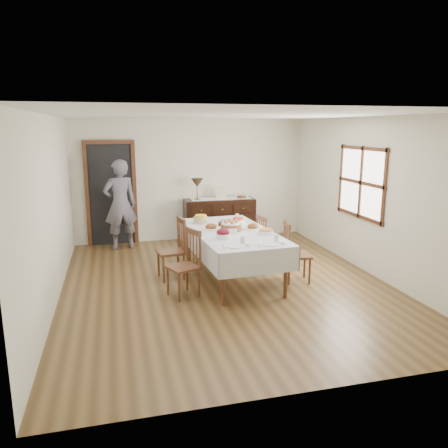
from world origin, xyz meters
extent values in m
plane|color=brown|center=(0.00, 0.00, 0.00)|extent=(6.00, 6.00, 0.00)
cube|color=white|center=(0.00, 0.00, 2.60)|extent=(5.00, 6.00, 0.02)
cube|color=white|center=(0.00, 3.00, 1.30)|extent=(5.00, 0.02, 2.60)
cube|color=white|center=(0.00, -3.00, 1.30)|extent=(5.00, 0.02, 2.60)
cube|color=white|center=(-2.50, 0.00, 1.30)|extent=(0.02, 6.00, 2.60)
cube|color=white|center=(2.50, 0.00, 1.30)|extent=(0.02, 6.00, 2.60)
cube|color=white|center=(2.49, 0.30, 1.50)|extent=(0.02, 1.30, 1.10)
cube|color=#57311D|center=(2.48, 0.30, 1.50)|extent=(0.03, 1.46, 1.26)
cube|color=black|center=(-1.70, 2.96, 1.05)|extent=(0.90, 0.06, 2.10)
cube|color=#57311D|center=(-1.70, 2.94, 1.05)|extent=(1.04, 0.08, 2.18)
cube|color=silver|center=(0.16, 0.19, 0.79)|extent=(1.31, 2.38, 0.04)
cylinder|color=#57311D|center=(-0.25, -0.84, 0.37)|extent=(0.06, 0.06, 0.75)
cylinder|color=#57311D|center=(0.69, -0.78, 0.37)|extent=(0.06, 0.06, 0.75)
cylinder|color=#57311D|center=(-0.38, 1.15, 0.37)|extent=(0.06, 0.06, 0.75)
cylinder|color=#57311D|center=(0.56, 1.22, 0.37)|extent=(0.06, 0.06, 0.75)
cube|color=silver|center=(-0.43, 0.15, 0.63)|extent=(0.17, 2.35, 0.36)
cube|color=silver|center=(0.74, 0.23, 0.63)|extent=(0.17, 2.35, 0.36)
cube|color=silver|center=(0.23, -0.98, 0.63)|extent=(1.20, 0.10, 0.36)
cube|color=silver|center=(0.08, 1.35, 0.63)|extent=(1.20, 0.10, 0.36)
cube|color=#57311D|center=(-0.73, -0.34, 0.44)|extent=(0.53, 0.53, 0.04)
cylinder|color=#57311D|center=(-0.94, -0.25, 0.21)|extent=(0.04, 0.04, 0.42)
cylinder|color=#57311D|center=(-0.82, -0.56, 0.21)|extent=(0.04, 0.04, 0.42)
cylinder|color=#57311D|center=(-0.64, -0.13, 0.21)|extent=(0.04, 0.04, 0.42)
cylinder|color=#57311D|center=(-0.51, -0.43, 0.21)|extent=(0.04, 0.04, 0.42)
cylinder|color=#57311D|center=(-0.62, -0.11, 0.71)|extent=(0.04, 0.04, 0.55)
cylinder|color=#57311D|center=(-0.49, -0.44, 0.71)|extent=(0.04, 0.04, 0.55)
cube|color=#57311D|center=(-0.56, -0.27, 0.95)|extent=(0.18, 0.38, 0.08)
cylinder|color=#57311D|center=(-0.59, -0.19, 0.69)|extent=(0.02, 0.02, 0.45)
cylinder|color=#57311D|center=(-0.56, -0.27, 0.69)|extent=(0.02, 0.02, 0.45)
cylinder|color=#57311D|center=(-0.52, -0.35, 0.69)|extent=(0.02, 0.02, 0.45)
cube|color=#57311D|center=(-0.80, 0.49, 0.44)|extent=(0.47, 0.47, 0.04)
cylinder|color=#57311D|center=(-0.99, 0.63, 0.21)|extent=(0.04, 0.04, 0.42)
cylinder|color=#57311D|center=(-0.94, 0.30, 0.21)|extent=(0.04, 0.04, 0.42)
cylinder|color=#57311D|center=(-0.65, 0.68, 0.21)|extent=(0.04, 0.04, 0.42)
cylinder|color=#57311D|center=(-0.61, 0.34, 0.21)|extent=(0.04, 0.04, 0.42)
cylinder|color=#57311D|center=(-0.64, 0.69, 0.72)|extent=(0.04, 0.04, 0.55)
cylinder|color=#57311D|center=(-0.59, 0.34, 0.72)|extent=(0.04, 0.04, 0.55)
cube|color=#57311D|center=(-0.61, 0.51, 0.96)|extent=(0.09, 0.40, 0.08)
cylinder|color=#57311D|center=(-0.62, 0.60, 0.70)|extent=(0.02, 0.02, 0.45)
cylinder|color=#57311D|center=(-0.61, 0.51, 0.70)|extent=(0.02, 0.02, 0.45)
cylinder|color=#57311D|center=(-0.60, 0.42, 0.70)|extent=(0.02, 0.02, 0.45)
cube|color=#57311D|center=(1.15, -0.16, 0.43)|extent=(0.47, 0.47, 0.04)
cylinder|color=#57311D|center=(1.28, -0.35, 0.21)|extent=(0.03, 0.03, 0.41)
cylinder|color=#57311D|center=(1.34, -0.03, 0.21)|extent=(0.03, 0.03, 0.41)
cylinder|color=#57311D|center=(0.96, -0.29, 0.21)|extent=(0.03, 0.03, 0.41)
cylinder|color=#57311D|center=(1.01, 0.03, 0.21)|extent=(0.03, 0.03, 0.41)
cylinder|color=#57311D|center=(0.94, -0.29, 0.70)|extent=(0.04, 0.04, 0.54)
cylinder|color=#57311D|center=(1.00, 0.05, 0.70)|extent=(0.04, 0.04, 0.54)
cube|color=#57311D|center=(0.97, -0.12, 0.93)|extent=(0.11, 0.38, 0.08)
cylinder|color=#57311D|center=(0.95, -0.21, 0.68)|extent=(0.02, 0.02, 0.44)
cylinder|color=#57311D|center=(0.97, -0.12, 0.68)|extent=(0.02, 0.02, 0.44)
cylinder|color=#57311D|center=(0.98, -0.04, 0.68)|extent=(0.02, 0.02, 0.44)
cube|color=#57311D|center=(1.01, 0.78, 0.40)|extent=(0.43, 0.43, 0.04)
cylinder|color=#57311D|center=(1.19, 0.66, 0.19)|extent=(0.03, 0.03, 0.38)
cylinder|color=#57311D|center=(1.14, 0.96, 0.19)|extent=(0.03, 0.03, 0.38)
cylinder|color=#57311D|center=(0.89, 0.61, 0.19)|extent=(0.03, 0.03, 0.38)
cylinder|color=#57311D|center=(0.84, 0.91, 0.19)|extent=(0.03, 0.03, 0.38)
cylinder|color=#57311D|center=(0.87, 0.60, 0.65)|extent=(0.04, 0.04, 0.50)
cylinder|color=#57311D|center=(0.82, 0.92, 0.65)|extent=(0.04, 0.04, 0.50)
cube|color=#57311D|center=(0.85, 0.76, 0.86)|extent=(0.09, 0.36, 0.07)
cylinder|color=#57311D|center=(0.86, 0.68, 0.63)|extent=(0.02, 0.02, 0.41)
cylinder|color=#57311D|center=(0.85, 0.76, 0.63)|extent=(0.02, 0.02, 0.41)
cylinder|color=#57311D|center=(0.83, 0.84, 0.63)|extent=(0.02, 0.02, 0.41)
cube|color=black|center=(0.56, 2.72, 0.46)|extent=(1.52, 0.51, 0.91)
cube|color=black|center=(0.10, 2.46, 0.73)|extent=(0.43, 0.02, 0.18)
sphere|color=olive|center=(0.10, 2.44, 0.73)|extent=(0.03, 0.03, 0.03)
cube|color=black|center=(0.56, 2.46, 0.73)|extent=(0.43, 0.02, 0.18)
sphere|color=olive|center=(0.56, 2.44, 0.73)|extent=(0.03, 0.03, 0.03)
cube|color=black|center=(1.02, 2.46, 0.73)|extent=(0.43, 0.02, 0.18)
sphere|color=olive|center=(1.02, 2.44, 0.73)|extent=(0.03, 0.03, 0.03)
imported|color=slate|center=(-1.53, 2.54, 0.97)|extent=(0.68, 0.52, 1.94)
cylinder|color=brown|center=(0.15, 0.22, 0.86)|extent=(0.34, 0.34, 0.11)
cylinder|color=white|center=(0.15, 0.22, 0.93)|extent=(0.30, 0.30, 0.02)
sphere|color=#BB6E47|center=(0.23, 0.22, 0.96)|extent=(0.08, 0.08, 0.08)
sphere|color=#BB6E47|center=(0.15, 0.30, 0.96)|extent=(0.08, 0.08, 0.08)
sphere|color=#BB6E47|center=(0.06, 0.22, 0.96)|extent=(0.08, 0.08, 0.08)
sphere|color=#BB6E47|center=(0.15, 0.13, 0.96)|extent=(0.08, 0.08, 0.08)
cylinder|color=black|center=(0.17, 0.62, 0.84)|extent=(0.28, 0.28, 0.05)
ellipsoid|color=pink|center=(0.25, 0.62, 0.89)|extent=(0.05, 0.05, 0.06)
ellipsoid|color=#7CDAF0|center=(0.22, 0.68, 0.89)|extent=(0.05, 0.05, 0.06)
ellipsoid|color=#84C46C|center=(0.16, 0.69, 0.89)|extent=(0.05, 0.05, 0.06)
ellipsoid|color=#FF814A|center=(0.10, 0.65, 0.89)|extent=(0.05, 0.05, 0.06)
ellipsoid|color=#B286D2|center=(0.10, 0.58, 0.89)|extent=(0.05, 0.05, 0.06)
ellipsoid|color=#E7C862|center=(0.16, 0.54, 0.89)|extent=(0.05, 0.05, 0.06)
ellipsoid|color=pink|center=(0.22, 0.56, 0.89)|extent=(0.05, 0.05, 0.06)
cylinder|color=white|center=(-0.14, 0.41, 0.82)|extent=(0.31, 0.31, 0.01)
ellipsoid|color=brown|center=(-0.14, 0.41, 0.85)|extent=(0.19, 0.16, 0.11)
cylinder|color=white|center=(0.52, 0.24, 0.82)|extent=(0.33, 0.33, 0.02)
ellipsoid|color=brown|center=(0.52, 0.24, 0.85)|extent=(0.19, 0.16, 0.11)
cylinder|color=white|center=(-0.10, -0.24, 0.84)|extent=(0.21, 0.21, 0.07)
ellipsoid|color=#570C1B|center=(-0.10, -0.24, 0.90)|extent=(0.20, 0.17, 0.11)
cylinder|color=white|center=(0.41, 0.74, 0.84)|extent=(0.22, 0.22, 0.06)
cylinder|color=red|center=(0.41, 0.74, 0.89)|extent=(0.18, 0.18, 0.03)
cylinder|color=tan|center=(-0.21, 0.89, 0.86)|extent=(0.26, 0.26, 0.10)
cylinder|color=gold|center=(-0.21, 0.89, 0.93)|extent=(0.20, 0.20, 0.04)
cylinder|color=white|center=(0.61, -0.12, 0.83)|extent=(0.24, 0.24, 0.05)
cylinder|color=#CF7A3A|center=(0.61, -0.12, 0.87)|extent=(0.20, 0.20, 0.02)
cube|color=white|center=(0.11, 0.02, 0.84)|extent=(0.15, 0.10, 0.07)
cylinder|color=white|center=(-0.05, -0.73, 0.82)|extent=(0.25, 0.25, 0.01)
cube|color=white|center=(-0.22, -0.73, 0.81)|extent=(0.09, 0.12, 0.01)
cube|color=silver|center=(-0.22, -0.73, 0.82)|extent=(0.03, 0.16, 0.01)
cube|color=silver|center=(0.11, -0.73, 0.81)|extent=(0.02, 0.18, 0.01)
cube|color=silver|center=(0.15, -0.73, 0.81)|extent=(0.03, 0.14, 0.01)
cylinder|color=silver|center=(0.10, -0.58, 0.86)|extent=(0.07, 0.07, 0.10)
cylinder|color=white|center=(0.45, -0.76, 0.82)|extent=(0.25, 0.25, 0.01)
cube|color=white|center=(0.28, -0.76, 0.81)|extent=(0.09, 0.12, 0.01)
cube|color=silver|center=(0.28, -0.76, 0.82)|extent=(0.03, 0.16, 0.01)
cube|color=silver|center=(0.61, -0.76, 0.81)|extent=(0.02, 0.18, 0.01)
cube|color=silver|center=(0.65, -0.76, 0.81)|extent=(0.03, 0.14, 0.01)
cylinder|color=silver|center=(0.60, -0.61, 0.86)|extent=(0.07, 0.07, 0.10)
cylinder|color=silver|center=(-0.14, 0.88, 0.86)|extent=(0.07, 0.07, 0.11)
cylinder|color=silver|center=(0.49, 1.06, 0.86)|extent=(0.06, 0.06, 0.10)
cube|color=white|center=(0.60, 2.75, 0.92)|extent=(1.30, 0.35, 0.01)
cylinder|color=olive|center=(0.07, 2.69, 0.93)|extent=(0.12, 0.12, 0.03)
cylinder|color=olive|center=(0.07, 2.69, 1.07)|extent=(0.02, 0.02, 0.25)
cone|color=#3E301A|center=(0.07, 2.69, 1.28)|extent=(0.26, 0.26, 0.18)
cube|color=beige|center=(0.59, 2.71, 1.05)|extent=(0.22, 0.08, 0.28)
cylinder|color=#57311D|center=(1.05, 2.68, 0.94)|extent=(0.20, 0.20, 0.06)
camera|label=1|loc=(-1.64, -6.35, 2.43)|focal=35.00mm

